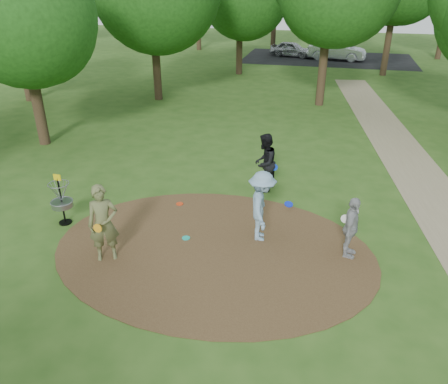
# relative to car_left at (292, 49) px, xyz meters

# --- Properties ---
(ground) EXTENTS (100.00, 100.00, 0.00)m
(ground) POSITION_rel_car_left_xyz_m (1.10, -30.20, -0.63)
(ground) COLOR #2D5119
(ground) RESTS_ON ground
(dirt_clearing) EXTENTS (8.40, 8.40, 0.02)m
(dirt_clearing) POSITION_rel_car_left_xyz_m (1.10, -30.20, -0.62)
(dirt_clearing) COLOR #47301C
(dirt_clearing) RESTS_ON ground
(parking_lot) EXTENTS (14.00, 8.00, 0.01)m
(parking_lot) POSITION_rel_car_left_xyz_m (3.10, -0.20, -0.62)
(parking_lot) COLOR black
(parking_lot) RESTS_ON ground
(player_observer_with_disc) EXTENTS (0.88, 0.77, 2.02)m
(player_observer_with_disc) POSITION_rel_car_left_xyz_m (-1.38, -31.19, 0.38)
(player_observer_with_disc) COLOR #61663B
(player_observer_with_disc) RESTS_ON ground
(player_throwing_with_disc) EXTENTS (1.32, 1.37, 1.96)m
(player_throwing_with_disc) POSITION_rel_car_left_xyz_m (2.21, -29.35, 0.35)
(player_throwing_with_disc) COLOR #7FA2BE
(player_throwing_with_disc) RESTS_ON ground
(player_walking_with_disc) EXTENTS (0.89, 1.06, 1.94)m
(player_walking_with_disc) POSITION_rel_car_left_xyz_m (1.82, -26.40, 0.34)
(player_walking_with_disc) COLOR black
(player_walking_with_disc) RESTS_ON ground
(player_waiting_with_disc) EXTENTS (0.56, 1.02, 1.64)m
(player_waiting_with_disc) POSITION_rel_car_left_xyz_m (4.50, -29.64, 0.19)
(player_waiting_with_disc) COLOR #9B9B9E
(player_waiting_with_disc) RESTS_ON ground
(disc_ground_cyan) EXTENTS (0.22, 0.22, 0.02)m
(disc_ground_cyan) POSITION_rel_car_left_xyz_m (0.25, -29.88, -0.60)
(disc_ground_cyan) COLOR #16B59D
(disc_ground_cyan) RESTS_ON dirt_clearing
(disc_ground_red) EXTENTS (0.22, 0.22, 0.02)m
(disc_ground_red) POSITION_rel_car_left_xyz_m (-0.55, -28.05, -0.60)
(disc_ground_red) COLOR red
(disc_ground_red) RESTS_ON dirt_clearing
(car_left) EXTENTS (3.93, 2.28, 1.26)m
(car_left) POSITION_rel_car_left_xyz_m (0.00, 0.00, 0.00)
(car_left) COLOR #96989D
(car_left) RESTS_ON ground
(car_right) EXTENTS (4.83, 2.28, 1.53)m
(car_right) POSITION_rel_car_left_xyz_m (3.78, -0.78, 0.14)
(car_right) COLOR #B9BDC1
(car_right) RESTS_ON ground
(disc_golf_basket) EXTENTS (0.63, 0.63, 1.54)m
(disc_golf_basket) POSITION_rel_car_left_xyz_m (-3.40, -29.90, 0.25)
(disc_golf_basket) COLOR black
(disc_golf_basket) RESTS_ON ground
(tree_ring) EXTENTS (37.48, 45.27, 8.92)m
(tree_ring) POSITION_rel_car_left_xyz_m (1.84, -20.06, 4.60)
(tree_ring) COLOR #332316
(tree_ring) RESTS_ON ground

